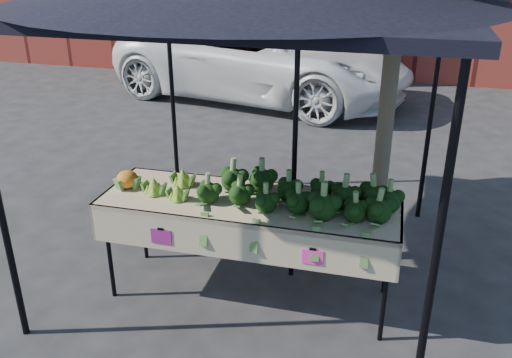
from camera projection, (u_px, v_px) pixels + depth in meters
name	position (u px, v px, depth m)	size (l,w,h in m)	color
ground	(222.00, 291.00, 4.68)	(90.00, 90.00, 0.00)	#242426
table	(249.00, 249.00, 4.47)	(2.42, 0.87, 0.90)	#BDAE89
canopy	(257.00, 126.00, 4.54)	(3.16, 3.16, 2.74)	black
broccoli_heap	(298.00, 190.00, 4.16)	(1.59, 0.56, 0.25)	black
romanesco_cluster	(171.00, 180.00, 4.41)	(0.42, 0.46, 0.19)	#99B134
cauliflower_pair	(127.00, 178.00, 4.48)	(0.19, 0.19, 0.17)	orange
street_tree	(394.00, 38.00, 4.38)	(2.11, 2.11, 4.16)	#1E4C14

